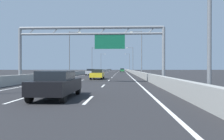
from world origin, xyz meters
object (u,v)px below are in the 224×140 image
streetlamp_right_mid (140,50)px  silver_car (91,72)px  streetlamp_left_distant (101,61)px  streetlamp_left_mid (70,51)px  streetlamp_right_far (132,58)px  yellow_car (97,74)px  streetlamp_left_far (93,58)px  sign_gantry (93,40)px  streetlamp_right_distant (129,61)px  green_car (122,70)px  black_car (57,84)px

streetlamp_right_mid → silver_car: 12.88m
streetlamp_left_distant → streetlamp_left_mid: bearing=-90.0°
streetlamp_right_far → yellow_car: 51.22m
streetlamp_right_far → silver_car: streetlamp_right_far is taller
streetlamp_left_far → streetlamp_right_far: same height
sign_gantry → streetlamp_right_far: streetlamp_right_far is taller
streetlamp_left_mid → streetlamp_right_far: 39.08m
streetlamp_right_mid → sign_gantry: bearing=-108.0°
streetlamp_left_far → silver_car: bearing=-83.3°
streetlamp_left_mid → streetlamp_right_far: (14.93, 36.12, 0.00)m
silver_car → streetlamp_right_distant: bearing=80.6°
streetlamp_left_mid → streetlamp_left_distant: bearing=90.0°
green_car → yellow_car: bearing=-93.5°
yellow_car → streetlamp_left_distant: bearing=94.9°
streetlamp_left_far → green_car: bearing=46.3°
sign_gantry → streetlamp_left_far: (-7.74, 58.20, 0.54)m
streetlamp_right_far → silver_car: size_ratio=2.13×
streetlamp_left_distant → streetlamp_right_mid: bearing=-78.3°
streetlamp_left_mid → silver_car: (3.73, 4.36, -4.64)m
streetlamp_left_mid → streetlamp_right_mid: same height
sign_gantry → streetlamp_right_distant: streetlamp_right_distant is taller
black_car → streetlamp_left_distant: bearing=94.0°
streetlamp_left_mid → black_car: bearing=-78.0°
streetlamp_left_far → streetlamp_left_distant: same height
yellow_car → silver_car: size_ratio=1.00×
streetlamp_left_mid → silver_car: 7.38m
streetlamp_right_distant → yellow_car: bearing=-95.0°
streetlamp_left_far → streetlamp_right_far: size_ratio=1.00×
streetlamp_left_mid → streetlamp_left_distant: size_ratio=1.00×
streetlamp_right_distant → green_car: (-3.75, -24.43, -4.60)m
streetlamp_left_distant → black_car: streetlamp_left_distant is taller
streetlamp_right_far → streetlamp_right_distant: bearing=90.0°
streetlamp_left_mid → streetlamp_right_mid: 14.93m
streetlamp_left_distant → yellow_car: size_ratio=2.12×
streetlamp_right_mid → streetlamp_left_distant: 73.76m
streetlamp_right_distant → silver_car: 68.95m
streetlamp_left_far → streetlamp_right_far: bearing=0.0°
streetlamp_left_far → streetlamp_right_distant: 39.08m
streetlamp_left_mid → streetlamp_left_far: 36.12m
green_car → streetlamp_left_distant: bearing=114.6°
streetlamp_left_mid → streetlamp_right_distant: same height
streetlamp_left_mid → silver_car: size_ratio=2.13×
sign_gantry → streetlamp_left_far: 58.72m
streetlamp_right_far → silver_car: (-11.20, -31.76, -4.64)m
sign_gantry → yellow_car: 8.78m
streetlamp_right_mid → yellow_car: 16.85m
green_car → yellow_car: (-3.81, -62.14, -0.03)m
streetlamp_right_far → black_car: bearing=-96.0°
streetlamp_left_distant → streetlamp_left_far: bearing=-90.0°
black_car → silver_car: bearing=95.4°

